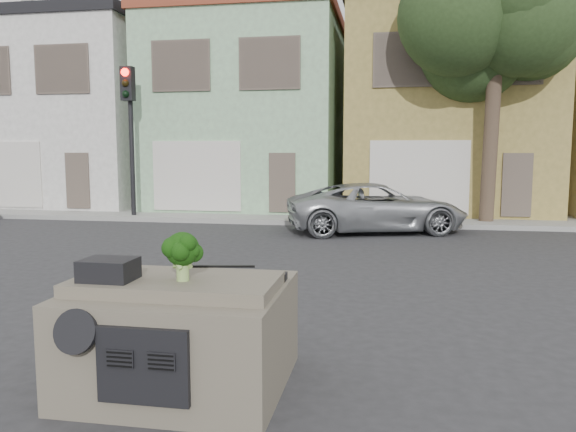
# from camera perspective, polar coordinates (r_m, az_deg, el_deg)

# --- Properties ---
(ground_plane) EXTENTS (120.00, 120.00, 0.00)m
(ground_plane) POSITION_cam_1_polar(r_m,az_deg,el_deg) (8.64, -3.43, -8.91)
(ground_plane) COLOR #303033
(ground_plane) RESTS_ON ground
(sidewalk) EXTENTS (40.00, 3.00, 0.15)m
(sidewalk) POSITION_cam_1_polar(r_m,az_deg,el_deg) (18.83, 4.03, -0.21)
(sidewalk) COLOR gray
(sidewalk) RESTS_ON ground
(townhouse_white) EXTENTS (7.20, 8.20, 7.55)m
(townhouse_white) POSITION_cam_1_polar(r_m,az_deg,el_deg) (26.09, -20.02, 9.45)
(townhouse_white) COLOR silver
(townhouse_white) RESTS_ON ground
(townhouse_mint) EXTENTS (7.20, 8.20, 7.55)m
(townhouse_mint) POSITION_cam_1_polar(r_m,az_deg,el_deg) (23.29, -3.56, 10.22)
(townhouse_mint) COLOR #94C093
(townhouse_mint) RESTS_ON ground
(townhouse_tan) EXTENTS (7.20, 8.20, 7.55)m
(townhouse_tan) POSITION_cam_1_polar(r_m,az_deg,el_deg) (22.73, 15.45, 10.08)
(townhouse_tan) COLOR #9B8744
(townhouse_tan) RESTS_ON ground
(silver_pickup) EXTENTS (5.53, 3.71, 1.41)m
(silver_pickup) POSITION_cam_1_polar(r_m,az_deg,el_deg) (16.29, 8.94, -1.61)
(silver_pickup) COLOR #A6AAAE
(silver_pickup) RESTS_ON ground
(traffic_signal) EXTENTS (0.40, 0.40, 5.10)m
(traffic_signal) POSITION_cam_1_polar(r_m,az_deg,el_deg) (19.52, -15.72, 7.08)
(traffic_signal) COLOR black
(traffic_signal) RESTS_ON ground
(tree_near) EXTENTS (4.40, 4.00, 8.50)m
(tree_near) POSITION_cam_1_polar(r_m,az_deg,el_deg) (18.25, 20.09, 12.33)
(tree_near) COLOR #283D1C
(tree_near) RESTS_ON ground
(car_dashboard) EXTENTS (2.00, 1.80, 1.12)m
(car_dashboard) POSITION_cam_1_polar(r_m,az_deg,el_deg) (5.73, -10.61, -11.32)
(car_dashboard) COLOR #675F50
(car_dashboard) RESTS_ON ground
(instrument_hump) EXTENTS (0.48, 0.38, 0.20)m
(instrument_hump) POSITION_cam_1_polar(r_m,az_deg,el_deg) (5.49, -17.75, -5.20)
(instrument_hump) COLOR black
(instrument_hump) RESTS_ON car_dashboard
(wiper_arm) EXTENTS (0.69, 0.15, 0.02)m
(wiper_arm) POSITION_cam_1_polar(r_m,az_deg,el_deg) (5.85, -6.83, -5.10)
(wiper_arm) COLOR black
(wiper_arm) RESTS_ON car_dashboard
(broccoli) EXTENTS (0.52, 0.52, 0.47)m
(broccoli) POSITION_cam_1_polar(r_m,az_deg,el_deg) (5.28, -10.68, -4.00)
(broccoli) COLOR black
(broccoli) RESTS_ON car_dashboard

